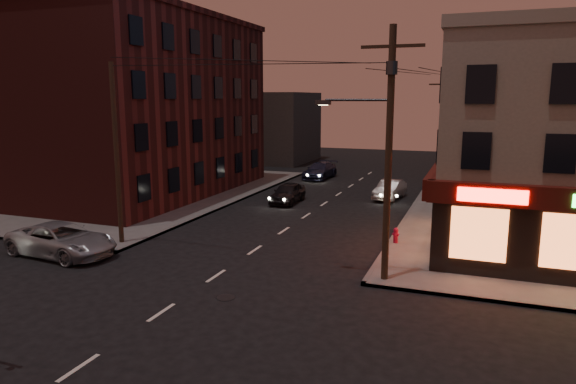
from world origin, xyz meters
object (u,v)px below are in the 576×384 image
at_px(sedan_near, 288,193).
at_px(sedan_far, 320,171).
at_px(fire_hydrant, 396,235).
at_px(sedan_mid, 390,190).
at_px(suv_cross, 62,240).

height_order(sedan_near, sedan_far, sedan_far).
distance_m(sedan_far, fire_hydrant, 22.26).
distance_m(sedan_near, sedan_mid, 7.74).
bearing_deg(sedan_mid, fire_hydrant, -71.69).
distance_m(sedan_mid, sedan_far, 10.86).
relative_size(suv_cross, sedan_near, 1.31).
relative_size(sedan_mid, fire_hydrant, 5.32).
bearing_deg(sedan_far, sedan_mid, -40.74).
xyz_separation_m(sedan_near, sedan_far, (-1.15, 11.60, 0.02)).
xyz_separation_m(suv_cross, sedan_mid, (12.32, 19.50, -0.08)).
bearing_deg(sedan_far, sedan_near, -80.73).
bearing_deg(sedan_near, suv_cross, -111.36).
distance_m(sedan_near, sedan_far, 11.66).
bearing_deg(sedan_mid, suv_cross, -114.84).
distance_m(suv_cross, sedan_near, 16.50).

